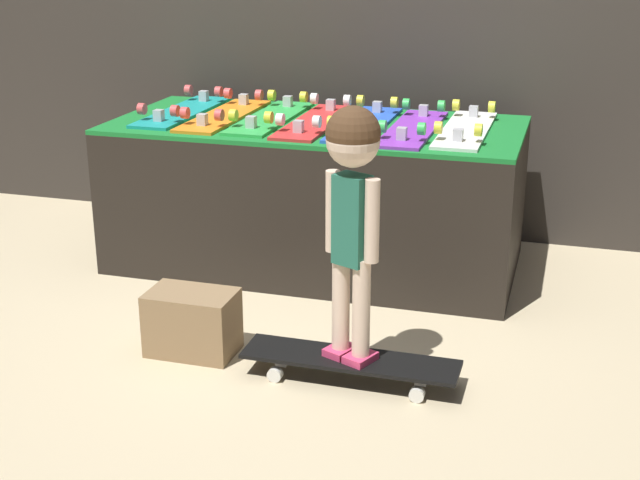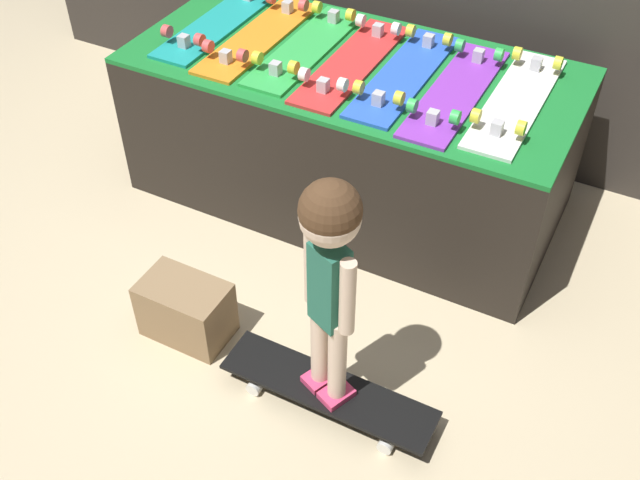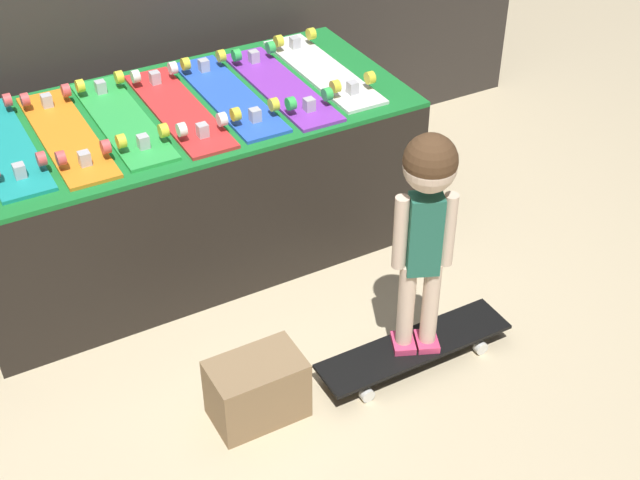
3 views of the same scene
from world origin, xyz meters
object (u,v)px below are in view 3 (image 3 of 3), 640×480
Objects in this scene: skateboard_purple_on_rack at (280,84)px; child at (427,206)px; skateboard_orange_on_rack at (66,133)px; skateboard_teal_on_rack at (4,144)px; skateboard_blue_on_rack at (229,94)px; storage_box at (257,389)px; skateboard_white_on_rack at (322,69)px; skateboard_green_on_rack at (122,118)px; skateboard_red_on_rack at (178,108)px; skateboard_on_floor at (414,348)px.

child reaches higher than skateboard_purple_on_rack.
skateboard_teal_on_rack is at bearing 172.60° from skateboard_orange_on_rack.
skateboard_blue_on_rack is (0.68, -0.00, 0.00)m from skateboard_orange_on_rack.
storage_box is (-0.40, -1.05, -0.57)m from skateboard_blue_on_rack.
skateboard_teal_on_rack is at bearing 179.34° from skateboard_white_on_rack.
skateboard_orange_on_rack is 1.00× the size of skateboard_purple_on_rack.
skateboard_purple_on_rack is (0.68, -0.04, 0.00)m from skateboard_green_on_rack.
child reaches higher than skateboard_orange_on_rack.
skateboard_orange_on_rack and skateboard_purple_on_rack have the same top height.
skateboard_blue_on_rack is at bearing 173.62° from skateboard_purple_on_rack.
skateboard_white_on_rack is (0.90, 0.00, 0.00)m from skateboard_green_on_rack.
skateboard_orange_on_rack and skateboard_green_on_rack have the same top height.
skateboard_red_on_rack and skateboard_purple_on_rack have the same top height.
skateboard_blue_on_rack is (0.45, -0.02, 0.00)m from skateboard_green_on_rack.
skateboard_teal_on_rack is 0.45m from skateboard_green_on_rack.
skateboard_white_on_rack is (1.13, 0.01, 0.00)m from skateboard_orange_on_rack.
skateboard_orange_on_rack is 1.00× the size of skateboard_white_on_rack.
child is at bearing -50.67° from skateboard_orange_on_rack.
skateboard_teal_on_rack is at bearing 177.74° from skateboard_green_on_rack.
storage_box is at bearing -161.44° from child.
skateboard_teal_on_rack is 0.91m from skateboard_blue_on_rack.
skateboard_green_on_rack is 1.00× the size of skateboard_red_on_rack.
skateboard_orange_on_rack is at bearing -7.40° from skateboard_teal_on_rack.
child is (0.91, -1.10, 0.02)m from skateboard_orange_on_rack.
skateboard_green_on_rack is at bearing 178.03° from skateboard_blue_on_rack.
skateboard_teal_on_rack is 1.72m from skateboard_on_floor.
skateboard_white_on_rack reaches higher than storage_box.
skateboard_white_on_rack is at bearing 10.77° from skateboard_purple_on_rack.
skateboard_purple_on_rack is (0.90, -0.03, 0.00)m from skateboard_orange_on_rack.
skateboard_purple_on_rack is at bearing -2.97° from skateboard_teal_on_rack.
child is (0.23, -1.10, 0.02)m from skateboard_blue_on_rack.
skateboard_orange_on_rack is 0.45m from skateboard_red_on_rack.
skateboard_orange_on_rack and skateboard_blue_on_rack have the same top height.
skateboard_green_on_rack and skateboard_blue_on_rack have the same top height.
skateboard_blue_on_rack reaches higher than storage_box.
skateboard_orange_on_rack is at bearing 178.07° from skateboard_red_on_rack.
skateboard_blue_on_rack and skateboard_white_on_rack have the same top height.
skateboard_purple_on_rack is at bearing -169.23° from skateboard_white_on_rack.
skateboard_teal_on_rack is at bearing 134.93° from skateboard_on_floor.
skateboard_red_on_rack is at bearing 135.95° from child.
child is at bearing -78.36° from skateboard_blue_on_rack.
skateboard_purple_on_rack reaches higher than storage_box.
skateboard_orange_on_rack is 0.68m from skateboard_blue_on_rack.
skateboard_green_on_rack and skateboard_purple_on_rack have the same top height.
skateboard_orange_on_rack reaches higher than storage_box.
skateboard_red_on_rack is 1.33m from skateboard_on_floor.
skateboard_orange_on_rack and skateboard_white_on_rack have the same top height.
skateboard_purple_on_rack is 2.36× the size of storage_box.
skateboard_green_on_rack is 1.00× the size of skateboard_purple_on_rack.
child reaches higher than storage_box.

